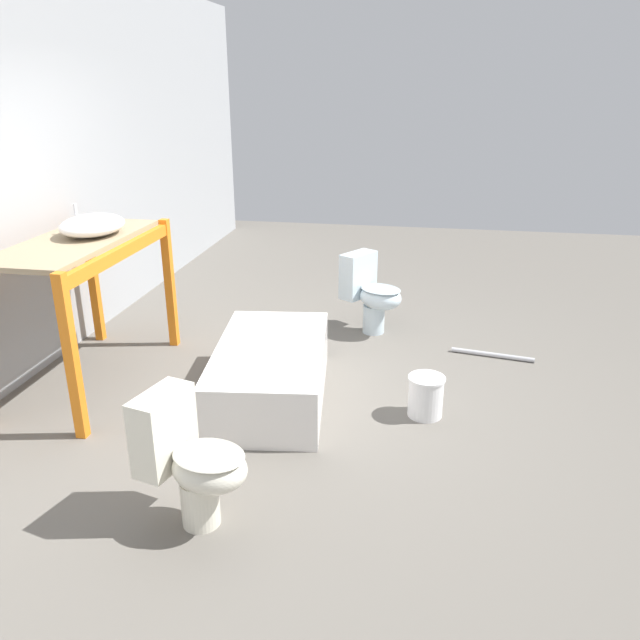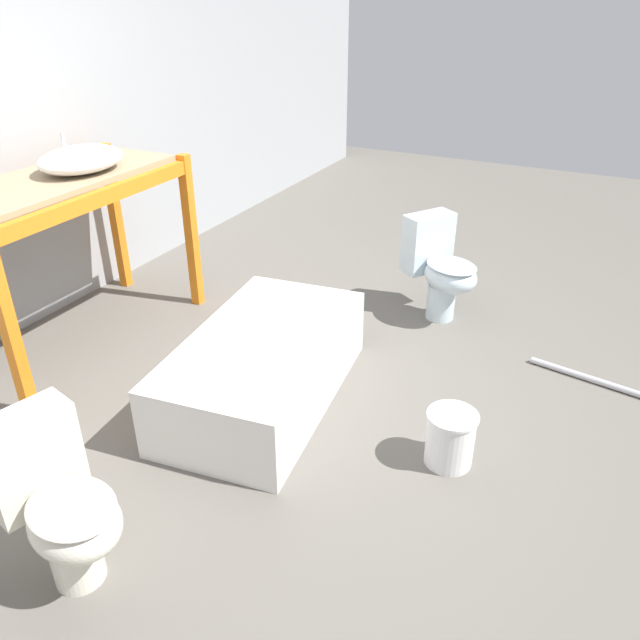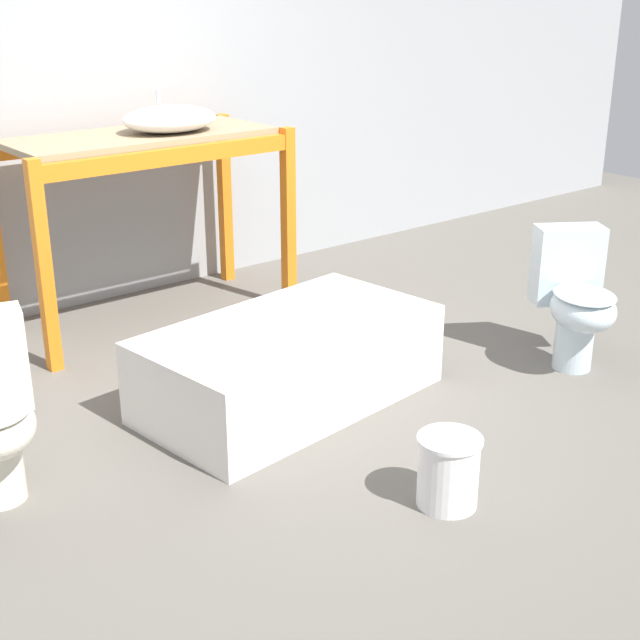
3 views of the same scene
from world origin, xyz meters
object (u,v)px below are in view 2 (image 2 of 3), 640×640
at_px(bathtub_main, 264,362).
at_px(toilet_near, 58,503).
at_px(sink_basin, 81,159).
at_px(toilet_far, 441,267).
at_px(bucket_white, 450,437).

height_order(bathtub_main, toilet_near, toilet_near).
bearing_deg(bathtub_main, sink_basin, 74.79).
xyz_separation_m(sink_basin, toilet_near, (-1.63, -1.33, -0.82)).
xyz_separation_m(bathtub_main, toilet_far, (1.45, -0.59, 0.15)).
height_order(toilet_near, bucket_white, toilet_near).
xyz_separation_m(sink_basin, bathtub_main, (-0.20, -1.39, -0.97)).
bearing_deg(sink_basin, bucket_white, -96.18).
height_order(toilet_far, bucket_white, toilet_far).
xyz_separation_m(toilet_near, bucket_white, (1.36, -1.19, -0.23)).
bearing_deg(toilet_far, bucket_white, -127.65).
distance_m(sink_basin, bucket_white, 2.75).
distance_m(toilet_far, bucket_white, 1.63).
bearing_deg(toilet_near, bathtub_main, 12.39).
xyz_separation_m(bathtub_main, bucket_white, (-0.07, -1.13, -0.08)).
xyz_separation_m(sink_basin, bucket_white, (-0.27, -2.52, -1.05)).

